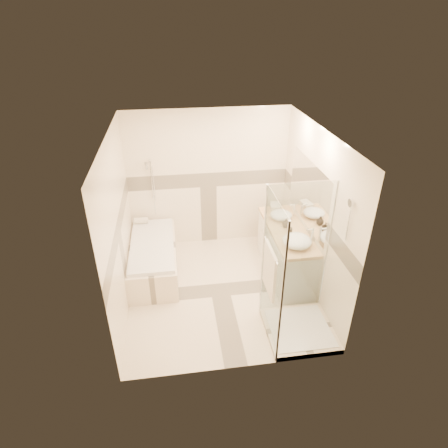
{
  "coord_description": "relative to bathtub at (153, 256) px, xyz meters",
  "views": [
    {
      "loc": [
        -0.61,
        -4.59,
        3.83
      ],
      "look_at": [
        0.1,
        0.25,
        1.05
      ],
      "focal_mm": 30.0,
      "sensor_mm": 36.0,
      "label": 1
    }
  ],
  "objects": [
    {
      "name": "vessel_sink_far",
      "position": [
        2.13,
        -0.85,
        0.63
      ],
      "size": [
        0.43,
        0.43,
        0.17
      ],
      "primitive_type": "ellipsoid",
      "color": "white",
      "rests_on": "vanity"
    },
    {
      "name": "faucet_far",
      "position": [
        2.35,
        -0.85,
        0.7
      ],
      "size": [
        0.11,
        0.03,
        0.28
      ],
      "color": "silver",
      "rests_on": "vanity"
    },
    {
      "name": "folded_towels",
      "position": [
        2.13,
        0.36,
        0.58
      ],
      "size": [
        0.2,
        0.28,
        0.08
      ],
      "primitive_type": "cube",
      "rotation": [
        0.0,
        0.0,
        -0.18
      ],
      "color": "white",
      "rests_on": "vanity"
    },
    {
      "name": "rolled_towel",
      "position": [
        -0.2,
        0.69,
        0.31
      ],
      "size": [
        0.24,
        0.11,
        0.11
      ],
      "primitive_type": "cylinder",
      "rotation": [
        0.0,
        1.57,
        0.0
      ],
      "color": "white",
      "rests_on": "bathtub"
    },
    {
      "name": "amenity_bottle_a",
      "position": [
        2.13,
        -0.51,
        0.62
      ],
      "size": [
        0.09,
        0.09,
        0.15
      ],
      "primitive_type": "imported",
      "rotation": [
        0.0,
        0.0,
        -0.27
      ],
      "color": "black",
      "rests_on": "vanity"
    },
    {
      "name": "amenity_bottle_b",
      "position": [
        2.13,
        -0.3,
        0.62
      ],
      "size": [
        0.14,
        0.14,
        0.15
      ],
      "primitive_type": "imported",
      "rotation": [
        0.0,
        0.0,
        -0.18
      ],
      "color": "black",
      "rests_on": "vanity"
    },
    {
      "name": "bathtub",
      "position": [
        0.0,
        0.0,
        0.0
      ],
      "size": [
        0.75,
        1.7,
        0.56
      ],
      "color": "#F5E1C4",
      "rests_on": "ground"
    },
    {
      "name": "shower_enclosure",
      "position": [
        1.86,
        -1.62,
        0.2
      ],
      "size": [
        0.96,
        0.93,
        2.04
      ],
      "color": "#F5E1C4",
      "rests_on": "ground"
    },
    {
      "name": "vessel_sink_near",
      "position": [
        2.13,
        -0.02,
        0.61
      ],
      "size": [
        0.36,
        0.36,
        0.14
      ],
      "primitive_type": "ellipsoid",
      "color": "white",
      "rests_on": "vanity"
    },
    {
      "name": "faucet_near",
      "position": [
        2.35,
        -0.02,
        0.69
      ],
      "size": [
        0.11,
        0.03,
        0.26
      ],
      "color": "silver",
      "rests_on": "vanity"
    },
    {
      "name": "vanity",
      "position": [
        2.15,
        -0.35,
        0.12
      ],
      "size": [
        0.58,
        1.62,
        0.85
      ],
      "color": "white",
      "rests_on": "ground"
    },
    {
      "name": "room",
      "position": [
        1.08,
        -0.64,
        0.95
      ],
      "size": [
        2.82,
        3.02,
        2.52
      ],
      "color": "beige",
      "rests_on": "ground"
    }
  ]
}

